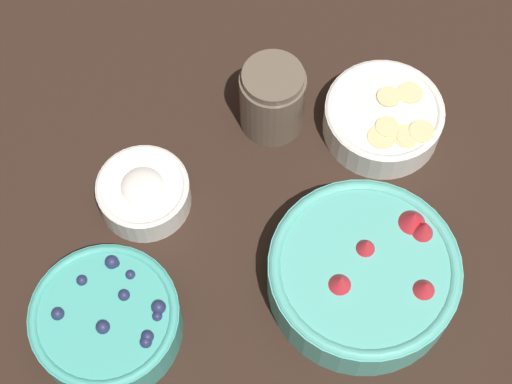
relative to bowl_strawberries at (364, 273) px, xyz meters
The scene contains 6 objects.
ground_plane 0.15m from the bowl_strawberries, 148.48° to the left, with size 4.00×4.00×0.00m, color black.
bowl_strawberries is the anchor object (origin of this frame).
bowl_blueberries 0.29m from the bowl_strawberries, 162.72° to the left, with size 0.16×0.16×0.06m.
bowl_bananas 0.21m from the bowl_strawberries, 51.93° to the left, with size 0.15×0.15×0.05m.
bowl_cream 0.27m from the bowl_strawberries, 129.18° to the left, with size 0.11×0.11×0.05m.
jar_chocolate 0.24m from the bowl_strawberries, 86.37° to the left, with size 0.08×0.08×0.10m.
Camera 1 is at (-0.14, -0.33, 0.93)m, focal length 60.00 mm.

